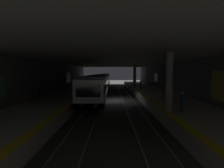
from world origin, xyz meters
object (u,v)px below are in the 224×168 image
(bench_left_mid, at_px, (151,84))
(person_waiting_near, at_px, (141,83))
(bench_right_mid, at_px, (56,89))
(backpack_on_floor, at_px, (59,95))
(bench_left_near, at_px, (164,87))
(bench_right_near, at_px, (25,98))
(bench_left_far, at_px, (148,83))
(suitcase_rolling, at_px, (162,96))
(metro_train, at_px, (101,82))
(person_standing_far, at_px, (182,101))
(pillar_near, at_px, (169,82))
(pillar_far, at_px, (135,76))
(person_boarding, at_px, (39,92))

(bench_left_mid, xyz_separation_m, person_waiting_near, (-4.50, 3.01, 0.34))
(bench_right_mid, relative_size, backpack_on_floor, 4.25)
(bench_left_near, distance_m, bench_right_near, 20.47)
(bench_left_mid, height_order, bench_left_far, same)
(bench_right_near, bearing_deg, suitcase_rolling, -79.11)
(person_waiting_near, height_order, backpack_on_floor, person_waiting_near)
(backpack_on_floor, bearing_deg, person_waiting_near, -46.07)
(bench_right_near, height_order, suitcase_rolling, suitcase_rolling)
(metro_train, height_order, person_standing_far, metro_train)
(pillar_near, xyz_separation_m, bench_left_far, (26.76, -4.18, -1.75))
(person_waiting_near, xyz_separation_m, suitcase_rolling, (-13.24, -0.14, -0.53))
(bench_left_near, relative_size, bench_left_far, 1.00)
(bench_right_mid, bearing_deg, pillar_far, -61.26)
(pillar_near, xyz_separation_m, bench_right_near, (3.26, 12.88, -1.75))
(backpack_on_floor, bearing_deg, suitcase_rolling, -97.42)
(bench_right_near, height_order, backpack_on_floor, bench_right_near)
(bench_right_mid, relative_size, suitcase_rolling, 1.80)
(person_waiting_near, xyz_separation_m, person_standing_far, (-19.40, 0.22, -0.00))
(backpack_on_floor, bearing_deg, metro_train, -18.62)
(person_boarding, relative_size, suitcase_rolling, 1.61)
(pillar_near, height_order, metro_train, pillar_near)
(bench_left_mid, bearing_deg, bench_right_mid, 123.63)
(bench_left_near, relative_size, suitcase_rolling, 1.80)
(bench_left_near, xyz_separation_m, person_boarding, (-8.18, 17.03, 0.29))
(bench_right_near, bearing_deg, person_waiting_near, -41.37)
(pillar_far, height_order, metro_train, pillar_far)
(metro_train, xyz_separation_m, person_boarding, (-14.15, 6.30, -0.16))
(pillar_far, relative_size, bench_right_near, 2.68)
(bench_left_mid, xyz_separation_m, bench_left_far, (3.04, 0.00, 0.00))
(pillar_far, distance_m, bench_left_far, 8.62)
(suitcase_rolling, bearing_deg, pillar_near, 167.63)
(bench_left_far, xyz_separation_m, suitcase_rolling, (-20.78, 2.87, -0.20))
(backpack_on_floor, bearing_deg, bench_left_far, -38.20)
(bench_left_far, height_order, bench_right_near, same)
(metro_train, bearing_deg, pillar_near, -162.30)
(pillar_near, relative_size, suitcase_rolling, 4.81)
(bench_left_mid, height_order, bench_right_near, same)
(bench_left_mid, bearing_deg, pillar_far, 135.70)
(bench_left_near, distance_m, bench_left_mid, 9.17)
(metro_train, xyz_separation_m, bench_left_near, (-5.97, -10.73, -0.45))
(person_boarding, bearing_deg, suitcase_rolling, -91.54)
(pillar_far, height_order, backpack_on_floor, pillar_far)
(metro_train, bearing_deg, pillar_far, -99.43)
(pillar_near, distance_m, pillar_far, 19.43)
(person_standing_far, distance_m, suitcase_rolling, 6.19)
(bench_left_near, height_order, backpack_on_floor, bench_left_near)
(bench_left_mid, xyz_separation_m, bench_right_mid, (-11.35, 17.07, 0.00))
(bench_left_mid, xyz_separation_m, bench_right_near, (-20.47, 17.07, 0.00))
(pillar_near, bearing_deg, bench_left_near, -16.05)
(bench_right_near, xyz_separation_m, person_waiting_near, (15.97, -14.06, 0.34))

